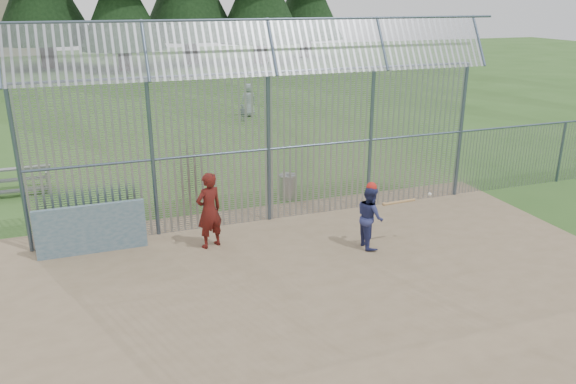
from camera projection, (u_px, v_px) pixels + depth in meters
name	position (u px, v px, depth m)	size (l,w,h in m)	color
ground	(319.00, 276.00, 12.29)	(120.00, 120.00, 0.00)	#2D511E
dirt_infield	(328.00, 286.00, 11.84)	(14.00, 10.00, 0.02)	#756047
dugout_wall	(91.00, 229.00, 13.19)	(2.50, 0.12, 1.20)	#38566B
batter	(370.00, 217.00, 13.47)	(0.75, 0.58, 1.54)	navy
onlooker	(209.00, 210.00, 13.41)	(0.69, 0.45, 1.88)	maroon
bg_kid_standing	(248.00, 100.00, 28.41)	(0.82, 0.54, 1.69)	gray
bg_kid_seated	(243.00, 113.00, 27.46)	(0.47, 0.20, 0.81)	slate
batting_gear	(379.00, 191.00, 13.28)	(1.61, 0.44, 0.58)	red
trash_can	(288.00, 186.00, 16.92)	(0.56, 0.56, 0.82)	gray
backstop_fence	(333.00, 131.00, 15.14)	(20.09, 0.81, 5.30)	#47566B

